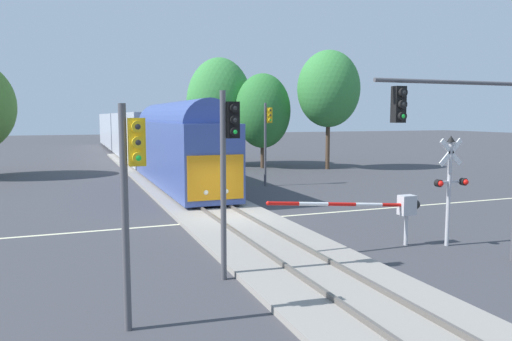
{
  "coord_description": "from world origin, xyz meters",
  "views": [
    {
      "loc": [
        -6.5,
        -20.4,
        4.58
      ],
      "look_at": [
        1.86,
        1.47,
        2.0
      ],
      "focal_mm": 34.64,
      "sensor_mm": 36.0,
      "label": 1
    }
  ],
  "objects_px": {
    "traffic_signal_near_right": "(482,122)",
    "oak_far_right": "(263,111)",
    "crossing_signal_mast": "(450,179)",
    "traffic_signal_near_left": "(131,180)",
    "traffic_signal_far_side": "(267,131)",
    "maple_right_background": "(329,89)",
    "crossing_gate_near": "(391,207)",
    "elm_centre_background": "(219,104)",
    "commuter_train": "(135,134)",
    "traffic_signal_median": "(228,154)"
  },
  "relations": [
    {
      "from": "crossing_gate_near",
      "to": "elm_centre_background",
      "type": "distance_m",
      "value": 30.4
    },
    {
      "from": "traffic_signal_near_right",
      "to": "maple_right_background",
      "type": "xyz_separation_m",
      "value": [
        9.55,
        26.36,
        2.49
      ]
    },
    {
      "from": "commuter_train",
      "to": "maple_right_background",
      "type": "xyz_separation_m",
      "value": [
        14.56,
        -13.86,
        4.17
      ]
    },
    {
      "from": "crossing_signal_mast",
      "to": "traffic_signal_near_right",
      "type": "distance_m",
      "value": 3.14
    },
    {
      "from": "oak_far_right",
      "to": "commuter_train",
      "type": "bearing_deg",
      "value": 131.36
    },
    {
      "from": "traffic_signal_near_right",
      "to": "oak_far_right",
      "type": "xyz_separation_m",
      "value": [
        4.63,
        29.26,
        0.62
      ]
    },
    {
      "from": "traffic_signal_near_left",
      "to": "maple_right_background",
      "type": "xyz_separation_m",
      "value": [
        19.86,
        27.24,
        3.65
      ]
    },
    {
      "from": "traffic_signal_far_side",
      "to": "traffic_signal_near_left",
      "type": "relative_size",
      "value": 1.12
    },
    {
      "from": "traffic_signal_far_side",
      "to": "traffic_signal_median",
      "type": "height_order",
      "value": "traffic_signal_far_side"
    },
    {
      "from": "traffic_signal_near_right",
      "to": "traffic_signal_near_left",
      "type": "xyz_separation_m",
      "value": [
        -10.31,
        -0.88,
        -1.17
      ]
    },
    {
      "from": "crossing_signal_mast",
      "to": "traffic_signal_far_side",
      "type": "xyz_separation_m",
      "value": [
        -0.23,
        16.36,
        1.26
      ]
    },
    {
      "from": "traffic_signal_near_right",
      "to": "elm_centre_background",
      "type": "height_order",
      "value": "elm_centre_background"
    },
    {
      "from": "crossing_gate_near",
      "to": "traffic_signal_far_side",
      "type": "bearing_deg",
      "value": 83.66
    },
    {
      "from": "crossing_signal_mast",
      "to": "traffic_signal_near_left",
      "type": "xyz_separation_m",
      "value": [
        -11.24,
        -3.09,
        0.86
      ]
    },
    {
      "from": "traffic_signal_near_left",
      "to": "maple_right_background",
      "type": "relative_size",
      "value": 0.48
    },
    {
      "from": "traffic_signal_near_right",
      "to": "crossing_gate_near",
      "type": "bearing_deg",
      "value": 110.24
    },
    {
      "from": "traffic_signal_near_right",
      "to": "traffic_signal_near_left",
      "type": "height_order",
      "value": "traffic_signal_near_right"
    },
    {
      "from": "traffic_signal_near_right",
      "to": "elm_centre_background",
      "type": "bearing_deg",
      "value": 86.98
    },
    {
      "from": "traffic_signal_near_right",
      "to": "elm_centre_background",
      "type": "relative_size",
      "value": 0.58
    },
    {
      "from": "crossing_signal_mast",
      "to": "traffic_signal_near_right",
      "type": "height_order",
      "value": "traffic_signal_near_right"
    },
    {
      "from": "traffic_signal_far_side",
      "to": "traffic_signal_near_left",
      "type": "bearing_deg",
      "value": -119.53
    },
    {
      "from": "traffic_signal_far_side",
      "to": "maple_right_background",
      "type": "distance_m",
      "value": 12.23
    },
    {
      "from": "crossing_signal_mast",
      "to": "traffic_signal_near_left",
      "type": "bearing_deg",
      "value": -164.64
    },
    {
      "from": "traffic_signal_far_side",
      "to": "traffic_signal_median",
      "type": "bearing_deg",
      "value": -115.51
    },
    {
      "from": "commuter_train",
      "to": "traffic_signal_median",
      "type": "height_order",
      "value": "commuter_train"
    },
    {
      "from": "traffic_signal_far_side",
      "to": "maple_right_background",
      "type": "height_order",
      "value": "maple_right_background"
    },
    {
      "from": "traffic_signal_near_right",
      "to": "oak_far_right",
      "type": "height_order",
      "value": "oak_far_right"
    },
    {
      "from": "elm_centre_background",
      "to": "traffic_signal_median",
      "type": "bearing_deg",
      "value": -106.31
    },
    {
      "from": "crossing_gate_near",
      "to": "elm_centre_background",
      "type": "bearing_deg",
      "value": 84.71
    },
    {
      "from": "crossing_signal_mast",
      "to": "traffic_signal_far_side",
      "type": "bearing_deg",
      "value": 90.79
    },
    {
      "from": "traffic_signal_near_right",
      "to": "traffic_signal_near_left",
      "type": "distance_m",
      "value": 10.42
    },
    {
      "from": "traffic_signal_far_side",
      "to": "oak_far_right",
      "type": "bearing_deg",
      "value": 69.82
    },
    {
      "from": "crossing_signal_mast",
      "to": "traffic_signal_median",
      "type": "distance_m",
      "value": 8.44
    },
    {
      "from": "traffic_signal_far_side",
      "to": "traffic_signal_near_left",
      "type": "height_order",
      "value": "traffic_signal_far_side"
    },
    {
      "from": "elm_centre_background",
      "to": "oak_far_right",
      "type": "bearing_deg",
      "value": -50.78
    },
    {
      "from": "crossing_gate_near",
      "to": "maple_right_background",
      "type": "height_order",
      "value": "maple_right_background"
    },
    {
      "from": "crossing_signal_mast",
      "to": "oak_far_right",
      "type": "distance_m",
      "value": 27.43
    },
    {
      "from": "traffic_signal_near_right",
      "to": "traffic_signal_median",
      "type": "xyz_separation_m",
      "value": [
        -7.41,
        1.56,
        -0.88
      ]
    },
    {
      "from": "traffic_signal_near_right",
      "to": "elm_centre_background",
      "type": "distance_m",
      "value": 32.88
    },
    {
      "from": "traffic_signal_far_side",
      "to": "maple_right_background",
      "type": "bearing_deg",
      "value": 41.4
    },
    {
      "from": "traffic_signal_near_left",
      "to": "crossing_gate_near",
      "type": "bearing_deg",
      "value": 21.82
    },
    {
      "from": "traffic_signal_far_side",
      "to": "crossing_gate_near",
      "type": "bearing_deg",
      "value": -96.34
    },
    {
      "from": "crossing_signal_mast",
      "to": "traffic_signal_near_right",
      "type": "xyz_separation_m",
      "value": [
        -0.93,
        -2.21,
        2.03
      ]
    },
    {
      "from": "traffic_signal_far_side",
      "to": "traffic_signal_near_right",
      "type": "distance_m",
      "value": 18.59
    },
    {
      "from": "commuter_train",
      "to": "crossing_gate_near",
      "type": "bearing_deg",
      "value": -83.94
    },
    {
      "from": "commuter_train",
      "to": "crossing_gate_near",
      "type": "xyz_separation_m",
      "value": [
        3.97,
        -37.38,
        -1.29
      ]
    },
    {
      "from": "traffic_signal_near_right",
      "to": "maple_right_background",
      "type": "bearing_deg",
      "value": 70.09
    },
    {
      "from": "elm_centre_background",
      "to": "traffic_signal_far_side",
      "type": "bearing_deg",
      "value": -94.14
    },
    {
      "from": "traffic_signal_far_side",
      "to": "traffic_signal_near_left",
      "type": "xyz_separation_m",
      "value": [
        -11.02,
        -19.44,
        -0.4
      ]
    },
    {
      "from": "commuter_train",
      "to": "traffic_signal_near_right",
      "type": "xyz_separation_m",
      "value": [
        5.02,
        -40.22,
        1.69
      ]
    }
  ]
}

